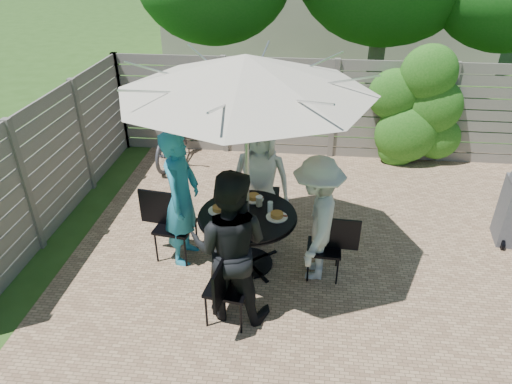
# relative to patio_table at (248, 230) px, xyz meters

# --- Properties ---
(patio_table) EXTENTS (1.29, 1.29, 0.78)m
(patio_table) POSITION_rel_patio_table_xyz_m (0.00, 0.00, 0.00)
(patio_table) COLOR black
(patio_table) RESTS_ON ground
(umbrella) EXTENTS (3.01, 3.01, 2.68)m
(umbrella) POSITION_rel_patio_table_xyz_m (0.00, 0.00, 1.95)
(umbrella) COLOR silver
(umbrella) RESTS_ON ground
(chair_back) EXTENTS (0.49, 0.73, 1.00)m
(chair_back) POSITION_rel_patio_table_xyz_m (0.09, 0.96, -0.24)
(chair_back) COLOR black
(chair_back) RESTS_ON ground
(person_back) EXTENTS (0.86, 0.60, 1.66)m
(person_back) POSITION_rel_patio_table_xyz_m (0.08, 0.83, 0.29)
(person_back) COLOR silver
(person_back) RESTS_ON ground
(chair_left) EXTENTS (0.72, 0.52, 0.96)m
(chair_left) POSITION_rel_patio_table_xyz_m (-0.96, 0.09, -0.25)
(chair_left) COLOR black
(chair_left) RESTS_ON ground
(person_left) EXTENTS (0.49, 0.69, 1.79)m
(person_left) POSITION_rel_patio_table_xyz_m (-0.83, 0.08, 0.35)
(person_left) COLOR teal
(person_left) RESTS_ON ground
(chair_front) EXTENTS (0.51, 0.70, 0.93)m
(chair_front) POSITION_rel_patio_table_xyz_m (-0.09, -0.96, -0.26)
(chair_front) COLOR black
(chair_front) RESTS_ON ground
(person_front) EXTENTS (0.92, 0.75, 1.78)m
(person_front) POSITION_rel_patio_table_xyz_m (-0.08, -0.83, 0.35)
(person_front) COLOR black
(person_front) RESTS_ON ground
(chair_right) EXTENTS (0.62, 0.42, 0.84)m
(chair_right) POSITION_rel_patio_table_xyz_m (0.96, -0.09, -0.29)
(chair_right) COLOR black
(chair_right) RESTS_ON ground
(person_right) EXTENTS (0.69, 1.09, 1.61)m
(person_right) POSITION_rel_patio_table_xyz_m (0.83, -0.08, 0.26)
(person_right) COLOR #BABCB6
(person_right) RESTS_ON ground
(plate_back) EXTENTS (0.26, 0.26, 0.06)m
(plate_back) POSITION_rel_patio_table_xyz_m (0.03, 0.36, 0.26)
(plate_back) COLOR white
(plate_back) RESTS_ON patio_table
(plate_left) EXTENTS (0.26, 0.26, 0.06)m
(plate_left) POSITION_rel_patio_table_xyz_m (-0.36, 0.03, 0.26)
(plate_left) COLOR white
(plate_left) RESTS_ON patio_table
(plate_front) EXTENTS (0.26, 0.26, 0.06)m
(plate_front) POSITION_rel_patio_table_xyz_m (-0.03, -0.36, 0.26)
(plate_front) COLOR white
(plate_front) RESTS_ON patio_table
(plate_right) EXTENTS (0.26, 0.26, 0.06)m
(plate_right) POSITION_rel_patio_table_xyz_m (0.36, -0.03, 0.26)
(plate_right) COLOR white
(plate_right) RESTS_ON patio_table
(glass_back) EXTENTS (0.07, 0.07, 0.14)m
(glass_back) POSITION_rel_patio_table_xyz_m (-0.08, 0.27, 0.31)
(glass_back) COLOR silver
(glass_back) RESTS_ON patio_table
(glass_left) EXTENTS (0.07, 0.07, 0.14)m
(glass_left) POSITION_rel_patio_table_xyz_m (-0.27, -0.08, 0.31)
(glass_left) COLOR silver
(glass_left) RESTS_ON patio_table
(glass_front) EXTENTS (0.07, 0.07, 0.14)m
(glass_front) POSITION_rel_patio_table_xyz_m (0.08, -0.27, 0.31)
(glass_front) COLOR silver
(glass_front) RESTS_ON patio_table
(glass_right) EXTENTS (0.07, 0.07, 0.14)m
(glass_right) POSITION_rel_patio_table_xyz_m (0.27, 0.08, 0.31)
(glass_right) COLOR silver
(glass_right) RESTS_ON patio_table
(syrup_jug) EXTENTS (0.09, 0.09, 0.16)m
(syrup_jug) POSITION_rel_patio_table_xyz_m (-0.06, 0.06, 0.32)
(syrup_jug) COLOR #59280C
(syrup_jug) RESTS_ON patio_table
(coffee_cup) EXTENTS (0.08, 0.08, 0.12)m
(coffee_cup) POSITION_rel_patio_table_xyz_m (0.12, 0.21, 0.30)
(coffee_cup) COLOR #C6B293
(coffee_cup) RESTS_ON patio_table
(bicycle) EXTENTS (0.87, 1.93, 0.98)m
(bicycle) POSITION_rel_patio_table_xyz_m (-1.70, 3.01, -0.05)
(bicycle) COLOR #333338
(bicycle) RESTS_ON ground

